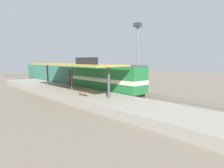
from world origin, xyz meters
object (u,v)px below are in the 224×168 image
platform_bench (83,92)px  locomotive (104,79)px  person_waiting (70,82)px  passenger_carriage_single (52,73)px  light_mast (137,42)px  freight_car (95,76)px

platform_bench → locomotive: locomotive is taller
person_waiting → passenger_carriage_single: bearing=75.9°
locomotive → person_waiting: (-3.41, 4.49, -0.56)m
platform_bench → light_mast: light_mast is taller
locomotive → freight_car: size_ratio=1.20×
locomotive → freight_car: 9.45m
platform_bench → person_waiting: person_waiting is taller
platform_bench → light_mast: size_ratio=0.15×
platform_bench → freight_car: bearing=46.6°
locomotive → light_mast: light_mast is taller
platform_bench → locomotive: size_ratio=0.12×
light_mast → person_waiting: light_mast is taller
passenger_carriage_single → freight_car: 10.79m
platform_bench → light_mast: (13.80, 3.04, 7.05)m
platform_bench → locomotive: 6.77m
locomotive → person_waiting: bearing=127.2°
passenger_carriage_single → person_waiting: (-3.41, -13.51, -0.46)m
platform_bench → passenger_carriage_single: bearing=74.0°
light_mast → freight_car: bearing=111.4°
freight_car → person_waiting: size_ratio=7.02×
person_waiting → freight_car: bearing=25.2°
passenger_carriage_single → person_waiting: 13.94m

